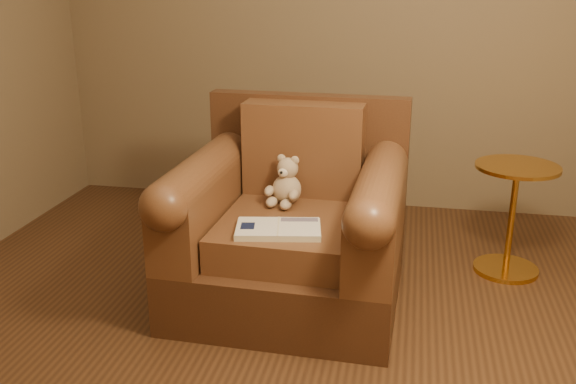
# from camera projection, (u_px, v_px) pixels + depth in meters

# --- Properties ---
(floor) EXTENTS (4.00, 4.00, 0.00)m
(floor) POSITION_uv_depth(u_px,v_px,m) (279.00, 343.00, 2.97)
(floor) COLOR #4C2E1A
(floor) RESTS_ON ground
(armchair) EXTENTS (1.14, 1.08, 1.00)m
(armchair) POSITION_uv_depth(u_px,v_px,m) (292.00, 227.00, 3.30)
(armchair) COLOR #492A18
(armchair) RESTS_ON floor
(teddy_bear) EXTENTS (0.19, 0.22, 0.26)m
(teddy_bear) POSITION_uv_depth(u_px,v_px,m) (286.00, 185.00, 3.34)
(teddy_bear) COLOR tan
(teddy_bear) RESTS_ON armchair
(guidebook) EXTENTS (0.43, 0.30, 0.03)m
(guidebook) POSITION_uv_depth(u_px,v_px,m) (278.00, 229.00, 2.99)
(guidebook) COLOR beige
(guidebook) RESTS_ON armchair
(side_table) EXTENTS (0.45, 0.45, 0.64)m
(side_table) POSITION_uv_depth(u_px,v_px,m) (512.00, 215.00, 3.58)
(side_table) COLOR gold
(side_table) RESTS_ON floor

